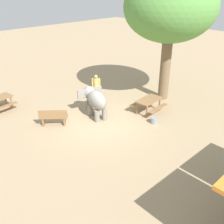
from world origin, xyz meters
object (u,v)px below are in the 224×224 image
Objects in this scene: elephant at (95,100)px; shade_tree_main at (171,8)px; person_handler at (96,86)px; wooden_bench at (53,117)px; feed_bucket at (154,120)px; picnic_table_far at (149,102)px.

shade_tree_main is at bearing -88.64° from elephant.
elephant is 1.98m from person_handler.
person_handler is at bearing 54.20° from wooden_bench.
shade_tree_main is 5.36× the size of wooden_bench.
feed_bucket is at bearing 29.96° from shade_tree_main.
feed_bucket is (-1.65, 2.67, -0.76)m from elephant.
picnic_table_far is (-2.38, 1.68, -0.34)m from elephant.
feed_bucket is at bearing -134.53° from elephant.
shade_tree_main reaches higher than elephant.
elephant is 2.93m from picnic_table_far.
picnic_table_far is at bearing 17.24° from shade_tree_main.
feed_bucket is at bearing -130.99° from picnic_table_far.
feed_bucket is (-0.34, 4.15, -0.79)m from person_handler.
elephant is 1.59× the size of wooden_bench.
picnic_table_far reaches higher than feed_bucket.
person_handler is (-1.31, -1.48, 0.02)m from elephant.
shade_tree_main is (-4.55, 1.00, 4.28)m from elephant.
person_handler reaches higher than wooden_bench.
picnic_table_far is at bearing -126.19° from feed_bucket.
picnic_table_far is at bearing 57.71° from person_handler.
elephant reaches higher than picnic_table_far.
wooden_bench reaches higher than feed_bucket.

